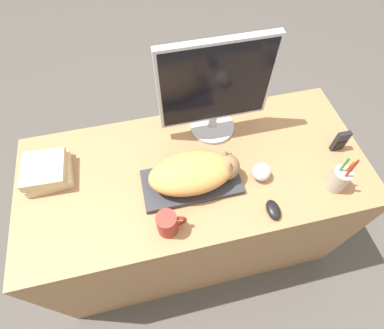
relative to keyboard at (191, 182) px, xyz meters
name	(u,v)px	position (x,y,z in m)	size (l,w,h in m)	color
ground_plane	(207,287)	(0.03, -0.26, -0.79)	(12.00, 12.00, 0.00)	#4C4742
desk	(194,208)	(0.03, 0.06, -0.40)	(1.45, 0.65, 0.78)	#9E7047
keyboard	(191,182)	(0.00, 0.00, 0.00)	(0.39, 0.19, 0.02)	#2D2D33
cat	(197,172)	(0.02, 0.00, 0.07)	(0.36, 0.19, 0.12)	#D18C47
monitor	(216,88)	(0.16, 0.26, 0.23)	(0.45, 0.20, 0.45)	#B7B7BC
computer_mouse	(273,210)	(0.27, -0.19, 0.00)	(0.05, 0.08, 0.03)	black
coffee_mug	(168,224)	(-0.12, -0.17, 0.04)	(0.11, 0.07, 0.11)	#9E2D23
pen_cup	(339,179)	(0.55, -0.14, 0.05)	(0.07, 0.07, 0.21)	#B2A893
baseball	(261,172)	(0.28, -0.03, 0.02)	(0.07, 0.07, 0.07)	silver
phone	(340,141)	(0.65, 0.03, 0.04)	(0.06, 0.02, 0.10)	black
book_stack	(47,171)	(-0.55, 0.16, 0.03)	(0.19, 0.18, 0.08)	#C6B284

